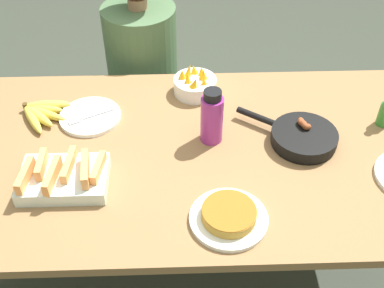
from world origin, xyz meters
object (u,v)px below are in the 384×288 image
(banana_bunch, at_px, (41,112))
(person_figure, at_px, (145,91))
(fruit_bowl_mango, at_px, (195,84))
(water_bottle, at_px, (212,117))
(empty_plate_far_left, at_px, (90,117))
(skillet, at_px, (302,137))
(frittata_plate_center, at_px, (229,216))
(melon_tray, at_px, (64,177))

(banana_bunch, distance_m, person_figure, 0.68)
(fruit_bowl_mango, distance_m, water_bottle, 0.30)
(empty_plate_far_left, xyz_separation_m, water_bottle, (0.46, -0.14, 0.09))
(empty_plate_far_left, bearing_deg, skillet, -11.88)
(frittata_plate_center, bearing_deg, empty_plate_far_left, 133.40)
(banana_bunch, relative_size, empty_plate_far_left, 0.83)
(fruit_bowl_mango, bearing_deg, skillet, -40.37)
(melon_tray, relative_size, person_figure, 0.24)
(skillet, bearing_deg, banana_bunch, 24.57)
(skillet, height_order, person_figure, person_figure)
(banana_bunch, xyz_separation_m, melon_tray, (0.15, -0.37, 0.02))
(skillet, relative_size, person_figure, 0.30)
(frittata_plate_center, height_order, person_figure, person_figure)
(melon_tray, bearing_deg, skillet, 12.29)
(frittata_plate_center, distance_m, empty_plate_far_left, 0.72)
(banana_bunch, relative_size, fruit_bowl_mango, 1.13)
(empty_plate_far_left, distance_m, fruit_bowl_mango, 0.44)
(skillet, height_order, fruit_bowl_mango, fruit_bowl_mango)
(frittata_plate_center, bearing_deg, fruit_bowl_mango, 96.70)
(frittata_plate_center, height_order, empty_plate_far_left, frittata_plate_center)
(water_bottle, bearing_deg, skillet, -5.42)
(skillet, relative_size, frittata_plate_center, 1.43)
(empty_plate_far_left, bearing_deg, frittata_plate_center, -46.60)
(melon_tray, distance_m, fruit_bowl_mango, 0.68)
(frittata_plate_center, relative_size, empty_plate_far_left, 1.04)
(person_figure, bearing_deg, frittata_plate_center, -73.03)
(melon_tray, xyz_separation_m, water_bottle, (0.51, 0.21, 0.07))
(fruit_bowl_mango, height_order, person_figure, person_figure)
(melon_tray, bearing_deg, empty_plate_far_left, 83.28)
(banana_bunch, height_order, person_figure, person_figure)
(banana_bunch, relative_size, melon_tray, 0.69)
(fruit_bowl_mango, height_order, water_bottle, water_bottle)
(frittata_plate_center, distance_m, person_figure, 1.14)
(person_figure, bearing_deg, water_bottle, -66.39)
(banana_bunch, height_order, melon_tray, melon_tray)
(banana_bunch, bearing_deg, water_bottle, -13.46)
(skillet, xyz_separation_m, empty_plate_far_left, (-0.80, 0.17, -0.02))
(melon_tray, bearing_deg, frittata_plate_center, -17.89)
(skillet, distance_m, person_figure, 0.98)
(skillet, bearing_deg, water_bottle, 29.95)
(melon_tray, distance_m, water_bottle, 0.55)
(melon_tray, distance_m, frittata_plate_center, 0.56)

